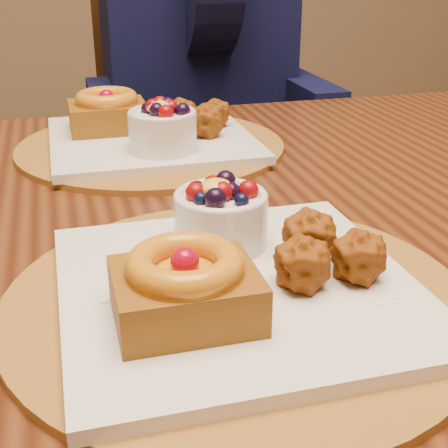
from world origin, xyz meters
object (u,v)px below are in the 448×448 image
(place_setting_near, at_px, (233,276))
(place_setting_far, at_px, (149,133))
(diner, at_px, (198,36))
(chair_far, at_px, (191,166))
(dining_table, at_px, (184,265))

(place_setting_near, relative_size, place_setting_far, 1.00)
(place_setting_near, height_order, diner, diner)
(chair_far, relative_size, diner, 1.24)
(dining_table, distance_m, diner, 0.75)
(place_setting_near, xyz_separation_m, place_setting_far, (-0.00, 0.43, 0.00))
(diner, bearing_deg, place_setting_far, -91.40)
(chair_far, height_order, diner, diner)
(dining_table, bearing_deg, diner, 75.45)
(dining_table, bearing_deg, chair_far, 77.18)
(dining_table, distance_m, chair_far, 0.77)
(place_setting_near, bearing_deg, chair_far, 79.87)
(place_setting_far, relative_size, chair_far, 0.39)
(dining_table, xyz_separation_m, chair_far, (0.17, 0.74, -0.13))
(dining_table, relative_size, diner, 2.02)
(dining_table, distance_m, place_setting_near, 0.24)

